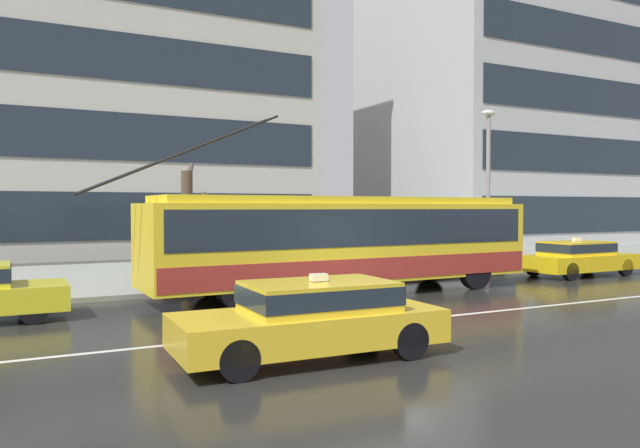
{
  "coord_description": "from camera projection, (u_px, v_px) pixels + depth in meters",
  "views": [
    {
      "loc": [
        -7.6,
        -12.11,
        2.49
      ],
      "look_at": [
        0.35,
        3.47,
        2.01
      ],
      "focal_mm": 33.91,
      "sensor_mm": 36.0,
      "label": 1
    }
  ],
  "objects": [
    {
      "name": "lane_centre_line",
      "position": [
        402.0,
        321.0,
        13.24
      ],
      "size": [
        72.0,
        0.14,
        0.01
      ],
      "primitive_type": "cube",
      "color": "silver",
      "rests_on": "ground_plane"
    },
    {
      "name": "taxi_oncoming_near",
      "position": [
        313.0,
        316.0,
        9.97
      ],
      "size": [
        4.48,
        1.88,
        1.39
      ],
      "color": "yellow",
      "rests_on": "ground_plane"
    },
    {
      "name": "bus_shelter",
      "position": [
        259.0,
        220.0,
        20.17
      ],
      "size": [
        4.02,
        1.54,
        2.61
      ],
      "color": "gray",
      "rests_on": "sidewalk_slab"
    },
    {
      "name": "trolleybus",
      "position": [
        347.0,
        240.0,
        17.44
      ],
      "size": [
        13.14,
        2.82,
        4.93
      ],
      "color": "yellow",
      "rests_on": "ground_plane"
    },
    {
      "name": "pedestrian_at_shelter",
      "position": [
        367.0,
        229.0,
        22.66
      ],
      "size": [
        1.2,
        1.2,
        1.98
      ],
      "color": "#232448",
      "rests_on": "sidewalk_slab"
    },
    {
      "name": "sidewalk_slab",
      "position": [
        238.0,
        271.0,
        22.9
      ],
      "size": [
        80.0,
        10.0,
        0.14
      ],
      "primitive_type": "cube",
      "color": "gray",
      "rests_on": "ground_plane"
    },
    {
      "name": "pedestrian_approaching_curb",
      "position": [
        366.0,
        226.0,
        21.63
      ],
      "size": [
        1.25,
        1.25,
        2.05
      ],
      "color": "black",
      "rests_on": "sidewalk_slab"
    },
    {
      "name": "office_tower_corner_right",
      "position": [
        532.0,
        112.0,
        44.13
      ],
      "size": [
        22.88,
        13.43,
        18.96
      ],
      "color": "#B1B5B4",
      "rests_on": "ground_plane"
    },
    {
      "name": "street_tree_bare",
      "position": [
        188.0,
        222.0,
        18.66
      ],
      "size": [
        0.65,
        1.74,
        3.78
      ],
      "color": "#4F4030",
      "rests_on": "sidewalk_slab"
    },
    {
      "name": "office_tower_corner_left",
      "position": [
        119.0,
        79.0,
        33.85
      ],
      "size": [
        19.95,
        11.61,
        19.37
      ],
      "color": "#B4B2A7",
      "rests_on": "ground_plane"
    },
    {
      "name": "street_lamp",
      "position": [
        488.0,
        174.0,
        22.8
      ],
      "size": [
        0.6,
        0.32,
        6.02
      ],
      "color": "gray",
      "rests_on": "sidewalk_slab"
    },
    {
      "name": "taxi_ahead_of_bus",
      "position": [
        578.0,
        257.0,
        21.84
      ],
      "size": [
        4.47,
        1.89,
        1.39
      ],
      "color": "yellow",
      "rests_on": "ground_plane"
    },
    {
      "name": "ground_plane",
      "position": [
        373.0,
        312.0,
        14.31
      ],
      "size": [
        160.0,
        160.0,
        0.0
      ],
      "primitive_type": "plane",
      "color": "#272725"
    }
  ]
}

